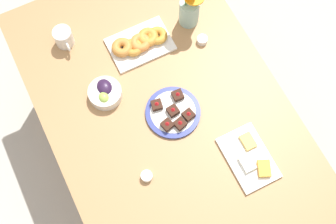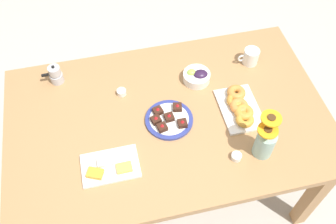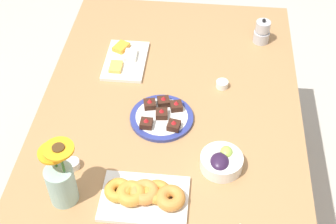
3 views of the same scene
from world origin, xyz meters
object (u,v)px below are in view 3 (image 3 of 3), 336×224
Objects in this scene: cheese_platter at (125,59)px; dessert_plate at (162,117)px; flower_vase at (61,181)px; grape_bowl at (221,161)px; croissant_platter at (145,195)px; jam_cup_berry at (73,164)px; jam_cup_honey at (222,84)px; moka_pot at (262,32)px; dining_table at (168,135)px.

cheese_platter is 0.38m from dessert_plate.
flower_vase is (-0.70, 0.08, 0.08)m from cheese_platter.
dessert_plate is at bearing 47.99° from grape_bowl.
grape_bowl is at bearing -56.92° from croissant_platter.
grape_bowl is at bearing -141.64° from cheese_platter.
jam_cup_honey is at bearing -47.50° from jam_cup_berry.
flower_vase reaches higher than dessert_plate.
moka_pot reaches higher than croissant_platter.
jam_cup_berry is at bearing 95.58° from grape_bowl.
cheese_platter is 0.71m from flower_vase.
croissant_platter is at bearing 157.30° from jam_cup_honey.
croissant_platter is 0.28m from jam_cup_berry.
flower_vase is (-0.17, 0.49, 0.06)m from grape_bowl.
cheese_platter is at bearing 30.64° from dessert_plate.
dining_table is 6.29× the size of flower_vase.
grape_bowl is at bearing -132.01° from dessert_plate.
moka_pot reaches higher than cheese_platter.
croissant_platter is 2.47× the size of moka_pot.
jam_cup_berry is 0.15m from flower_vase.
jam_cup_honey is at bearing -40.24° from flower_vase.
croissant_platter reaches higher than cheese_platter.
cheese_platter is 2.18× the size of moka_pot.
dessert_plate reaches higher than dining_table.
grape_bowl is 1.21× the size of moka_pot.
dessert_plate is at bearing -149.36° from cheese_platter.
grape_bowl reaches higher than croissant_platter.
moka_pot is (0.52, -0.36, 0.13)m from dining_table.
flower_vase reaches higher than grape_bowl.
grape_bowl is at bearing -70.62° from flower_vase.
dining_table is 0.65m from moka_pot.
moka_pot is at bearing -70.86° from cheese_platter.
grape_bowl is 0.74m from moka_pot.
moka_pot is at bearing -27.37° from jam_cup_honey.
dessert_plate reaches higher than jam_cup_berry.
jam_cup_berry reaches higher than dining_table.
dessert_plate is at bearing -2.32° from croissant_platter.
flower_vase is at bearing 143.89° from moka_pot.
flower_vase reaches higher than moka_pot.
cheese_platter is 5.42× the size of jam_cup_honey.
croissant_platter reaches higher than jam_cup_honey.
dining_table is at bearing 135.71° from jam_cup_honey.
jam_cup_honey is (0.20, -0.20, 0.10)m from dining_table.
jam_cup_honey is (-0.12, -0.41, 0.00)m from cheese_platter.
jam_cup_berry is (0.11, 0.26, -0.01)m from croissant_platter.
dessert_plate is at bearing -35.71° from flower_vase.
croissant_platter reaches higher than dining_table.
moka_pot is (0.72, -0.16, 0.02)m from grape_bowl.
dining_table is 5.44× the size of croissant_platter.
jam_cup_honey is 1.00× the size of jam_cup_berry.
dining_table is at bearing 44.52° from grape_bowl.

